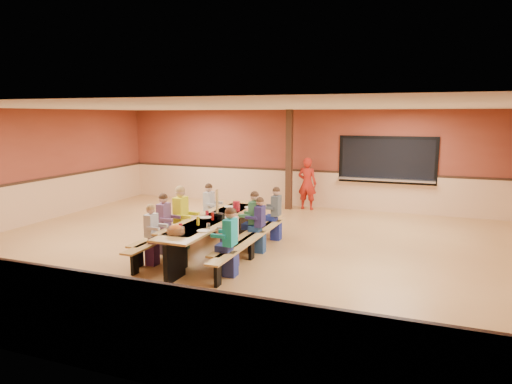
% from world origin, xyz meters
% --- Properties ---
extents(ground, '(12.00, 12.00, 0.00)m').
position_xyz_m(ground, '(0.00, 0.00, 0.00)').
color(ground, '#A3713D').
rests_on(ground, ground).
extents(room_envelope, '(12.04, 10.04, 3.02)m').
position_xyz_m(room_envelope, '(0.00, 0.00, 0.69)').
color(room_envelope, brown).
rests_on(room_envelope, ground).
extents(kitchen_pass_through, '(2.78, 0.28, 1.38)m').
position_xyz_m(kitchen_pass_through, '(2.60, 4.96, 1.49)').
color(kitchen_pass_through, black).
rests_on(kitchen_pass_through, ground).
extents(structural_post, '(0.18, 0.18, 3.00)m').
position_xyz_m(structural_post, '(-0.20, 4.40, 1.50)').
color(structural_post, '#321C10').
rests_on(structural_post, ground).
extents(cafeteria_table_main, '(1.91, 3.70, 0.74)m').
position_xyz_m(cafeteria_table_main, '(-0.28, -0.62, 0.53)').
color(cafeteria_table_main, tan).
rests_on(cafeteria_table_main, ground).
extents(cafeteria_table_second, '(1.91, 3.70, 0.74)m').
position_xyz_m(cafeteria_table_second, '(-0.45, -0.23, 0.53)').
color(cafeteria_table_second, tan).
rests_on(cafeteria_table_second, ground).
extents(seated_child_white_left, '(0.35, 0.28, 1.16)m').
position_xyz_m(seated_child_white_left, '(-1.11, -1.61, 0.58)').
color(seated_child_white_left, silver).
rests_on(seated_child_white_left, ground).
extents(seated_adult_yellow, '(0.44, 0.36, 1.35)m').
position_xyz_m(seated_adult_yellow, '(-1.11, -0.50, 0.67)').
color(seated_adult_yellow, yellow).
rests_on(seated_adult_yellow, ground).
extents(seated_child_grey_left, '(0.37, 0.30, 1.22)m').
position_xyz_m(seated_child_grey_left, '(-1.11, 0.82, 0.61)').
color(seated_child_grey_left, '#B7B7B7').
rests_on(seated_child_grey_left, ground).
extents(seated_child_teal_right, '(0.38, 0.31, 1.23)m').
position_xyz_m(seated_child_teal_right, '(0.54, -1.65, 0.61)').
color(seated_child_teal_right, '#18A3A8').
rests_on(seated_child_teal_right, ground).
extents(seated_child_navy_right, '(0.34, 0.28, 1.16)m').
position_xyz_m(seated_child_navy_right, '(0.54, -0.13, 0.58)').
color(seated_child_navy_right, navy).
rests_on(seated_child_navy_right, ground).
extents(seated_child_char_right, '(0.37, 0.30, 1.21)m').
position_xyz_m(seated_child_char_right, '(0.54, 0.93, 0.61)').
color(seated_child_char_right, '#444A4E').
rests_on(seated_child_char_right, ground).
extents(seated_child_purple_sec, '(0.39, 0.32, 1.24)m').
position_xyz_m(seated_child_purple_sec, '(-1.28, -0.90, 0.62)').
color(seated_child_purple_sec, '#744D7B').
rests_on(seated_child_purple_sec, ground).
extents(seated_child_green_sec, '(0.39, 0.32, 1.25)m').
position_xyz_m(seated_child_green_sec, '(0.37, -0.00, 0.62)').
color(seated_child_green_sec, '#3A784C').
rests_on(seated_child_green_sec, ground).
extents(seated_child_tan_sec, '(0.32, 0.26, 1.11)m').
position_xyz_m(seated_child_tan_sec, '(0.37, -1.15, 0.55)').
color(seated_child_tan_sec, '#BDA595').
rests_on(seated_child_tan_sec, ground).
extents(standing_woman, '(0.60, 0.41, 1.58)m').
position_xyz_m(standing_woman, '(0.33, 4.55, 0.79)').
color(standing_woman, '#B01F14').
rests_on(standing_woman, ground).
extents(punch_pitcher, '(0.16, 0.16, 0.22)m').
position_xyz_m(punch_pitcher, '(-0.18, 0.32, 0.85)').
color(punch_pitcher, '#B31728').
rests_on(punch_pitcher, cafeteria_table_main).
extents(chip_bowl, '(0.32, 0.32, 0.15)m').
position_xyz_m(chip_bowl, '(-0.41, -1.88, 0.81)').
color(chip_bowl, orange).
rests_on(chip_bowl, cafeteria_table_main).
extents(napkin_dispenser, '(0.10, 0.14, 0.13)m').
position_xyz_m(napkin_dispenser, '(-0.12, -0.59, 0.80)').
color(napkin_dispenser, black).
rests_on(napkin_dispenser, cafeteria_table_main).
extents(condiment_mustard, '(0.06, 0.06, 0.17)m').
position_xyz_m(condiment_mustard, '(-0.35, -1.15, 0.82)').
color(condiment_mustard, yellow).
rests_on(condiment_mustard, cafeteria_table_main).
extents(condiment_ketchup, '(0.06, 0.06, 0.17)m').
position_xyz_m(condiment_ketchup, '(-0.28, -0.67, 0.82)').
color(condiment_ketchup, '#B2140F').
rests_on(condiment_ketchup, cafeteria_table_main).
extents(table_paddle, '(0.16, 0.16, 0.56)m').
position_xyz_m(table_paddle, '(-0.37, -0.25, 0.88)').
color(table_paddle, black).
rests_on(table_paddle, cafeteria_table_main).
extents(place_settings, '(0.65, 3.30, 0.11)m').
position_xyz_m(place_settings, '(-0.28, -0.62, 0.80)').
color(place_settings, beige).
rests_on(place_settings, cafeteria_table_main).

